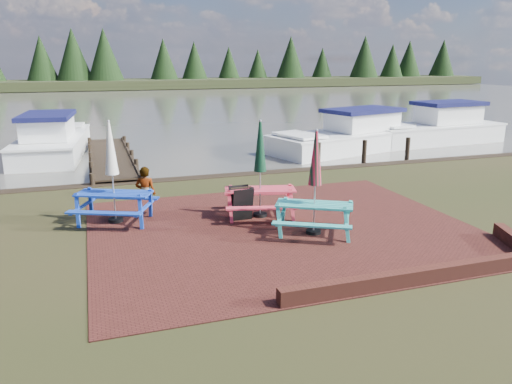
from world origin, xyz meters
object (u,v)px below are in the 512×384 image
Objects in this scene: picnic_table_teal at (315,199)px; boat_jetty at (52,142)px; picnic_table_blue at (113,188)px; person at (144,167)px; boat_far at (436,130)px; jetty at (111,157)px; boat_near at (350,137)px; picnic_table_red at (260,184)px; chalkboard at (241,203)px.

picnic_table_teal reaches higher than boat_jetty.
picnic_table_blue is 2.66m from person.
boat_far reaches higher than boat_jetty.
jetty is 5.32× the size of person.
boat_far is at bearing -1.67° from boat_jetty.
boat_near reaches higher than jetty.
picnic_table_red is 0.33× the size of boat_far.
picnic_table_blue is 2.96× the size of chalkboard.
chalkboard is at bearing 121.12° from boat_far.
picnic_table_teal is 0.96× the size of picnic_table_blue.
boat_jetty is 1.02× the size of boat_far.
boat_near is at bearing -1.38° from jetty.
jetty is at bearing 103.29° from chalkboard.
boat_jetty reaches higher than boat_near.
picnic_table_teal is at bearing -69.40° from jetty.
picnic_table_red is 15.98m from boat_far.
boat_jetty is (-2.35, 2.60, 0.33)m from jetty.
person is (0.72, -5.97, 0.74)m from jetty.
picnic_table_red reaches higher than boat_jetty.
boat_far reaches higher than boat_near.
chalkboard is 0.50× the size of person.
chalkboard is 12.08m from boat_near.
picnic_table_teal reaches higher than chalkboard.
chalkboard is (3.06, -0.83, -0.45)m from picnic_table_blue.
boat_far is at bearing -99.03° from boat_near.
picnic_table_red is 13.05m from boat_jetty.
boat_jetty is (-2.05, 11.03, -0.45)m from picnic_table_blue.
boat_far reaches higher than jetty.
picnic_table_red is 3.67m from picnic_table_blue.
boat_jetty is at bearing 78.44° from boat_far.
boat_near is at bearing 60.35° from picnic_table_blue.
boat_far is (12.82, 9.54, -0.40)m from picnic_table_red.
boat_near reaches higher than person.
picnic_table_blue is (-4.36, 2.38, 0.03)m from picnic_table_teal.
boat_far is at bearing 72.03° from picnic_table_teal.
person reaches higher than jetty.
chalkboard is 9.66m from jetty.
picnic_table_red is 0.33× the size of boat_jetty.
jetty is (-4.06, 10.80, -0.74)m from picnic_table_teal.
picnic_table_blue is at bearing 161.54° from chalkboard.
jetty is 6.06m from person.
picnic_table_blue is 18.63m from boat_far.
chalkboard is at bearing 8.90° from picnic_table_blue.
picnic_table_red is at bearing -70.22° from jetty.
person is (3.06, -8.57, 0.41)m from boat_jetty.
jetty is (-2.76, 9.26, -0.33)m from chalkboard.
jetty is 1.19× the size of boat_jetty.
chalkboard is 16.47m from boat_far.
picnic_table_red is at bearing 123.84° from boat_near.
picnic_table_blue is at bearing 110.35° from boat_near.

